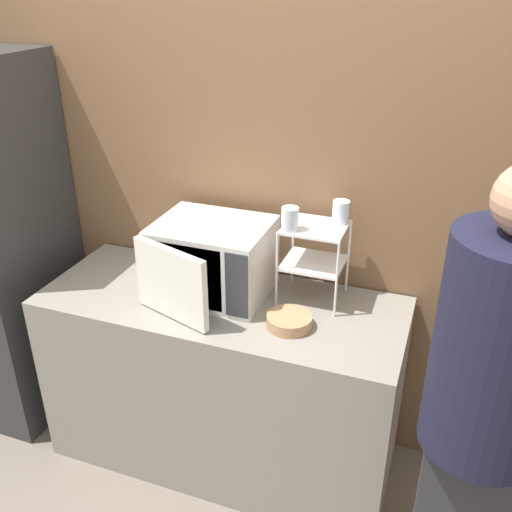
# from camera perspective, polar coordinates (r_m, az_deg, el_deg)

# --- Properties ---
(ground_plane) EXTENTS (12.00, 12.00, 0.00)m
(ground_plane) POSITION_cam_1_polar(r_m,az_deg,el_deg) (2.88, -5.78, -22.96)
(ground_plane) COLOR #6B6056
(wall_back) EXTENTS (8.00, 0.06, 2.60)m
(wall_back) POSITION_cam_1_polar(r_m,az_deg,el_deg) (2.64, -0.67, 7.11)
(wall_back) COLOR brown
(wall_back) RESTS_ON ground_plane
(counter) EXTENTS (1.62, 0.64, 0.89)m
(counter) POSITION_cam_1_polar(r_m,az_deg,el_deg) (2.77, -3.29, -12.30)
(counter) COLOR gray
(counter) RESTS_ON ground_plane
(microwave) EXTENTS (0.50, 0.54, 0.33)m
(microwave) POSITION_cam_1_polar(r_m,az_deg,el_deg) (2.51, -4.54, -0.36)
(microwave) COLOR silver
(microwave) RESTS_ON counter
(dish_rack) EXTENTS (0.27, 0.24, 0.35)m
(dish_rack) POSITION_cam_1_polar(r_m,az_deg,el_deg) (2.43, 5.84, 0.91)
(dish_rack) COLOR white
(dish_rack) RESTS_ON counter
(glass_front_left) EXTENTS (0.07, 0.07, 0.10)m
(glass_front_left) POSITION_cam_1_polar(r_m,az_deg,el_deg) (2.33, 3.42, 3.73)
(glass_front_left) COLOR silver
(glass_front_left) RESTS_ON dish_rack
(glass_back_right) EXTENTS (0.07, 0.07, 0.10)m
(glass_back_right) POSITION_cam_1_polar(r_m,az_deg,el_deg) (2.42, 8.48, 4.38)
(glass_back_right) COLOR silver
(glass_back_right) RESTS_ON dish_rack
(bowl) EXTENTS (0.19, 0.19, 0.05)m
(bowl) POSITION_cam_1_polar(r_m,az_deg,el_deg) (2.33, 3.35, -6.53)
(bowl) COLOR #AD7F56
(bowl) RESTS_ON counter
(person) EXTENTS (0.38, 0.38, 1.75)m
(person) POSITION_cam_1_polar(r_m,az_deg,el_deg) (1.98, 21.97, -13.22)
(person) COLOR #2D2D33
(person) RESTS_ON ground_plane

